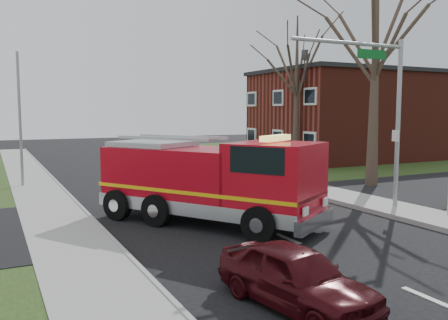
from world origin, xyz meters
name	(u,v)px	position (x,y,z in m)	size (l,w,h in m)	color
ground	(281,236)	(0.00, 0.00, 0.00)	(120.00, 120.00, 0.00)	black
sidewalk_right	(419,215)	(6.20, 0.00, 0.07)	(2.40, 80.00, 0.15)	gray
sidewalk_left	(82,261)	(-6.20, 0.00, 0.07)	(2.40, 80.00, 0.15)	gray
brick_building	(355,115)	(19.00, 18.00, 3.66)	(15.40, 10.40, 7.25)	maroon
health_center_sign	(311,159)	(10.50, 12.50, 0.88)	(0.12, 2.00, 1.40)	#410F0F
bare_tree_near	(376,43)	(9.50, 6.00, 7.41)	(6.00, 6.00, 12.00)	#3C2F23
bare_tree_far	(297,75)	(11.00, 15.00, 6.49)	(5.25, 5.25, 10.50)	#3C2F23
traffic_signal_mast	(375,92)	(5.21, 1.50, 4.71)	(5.29, 0.18, 6.80)	gray
utility_pole_far	(20,121)	(-6.80, 14.00, 3.50)	(0.14, 0.14, 7.00)	gray
fire_engine	(211,183)	(-1.29, 2.60, 1.45)	(6.55, 8.18, 3.21)	#A90716
parked_car_maroon	(296,277)	(-2.80, -4.79, 0.64)	(1.51, 3.76, 1.28)	#39090D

